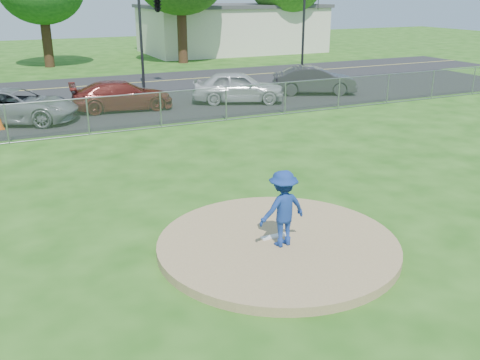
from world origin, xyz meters
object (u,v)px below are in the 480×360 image
object	(u,v)px
pitcher	(283,208)
parked_car_pearl	(238,87)
commercial_building	(232,28)
traffic_signal_center	(156,7)
parked_car_charcoal	(314,80)
traffic_signal_right	(307,25)
parked_car_darkred	(122,96)
parked_car_gray	(15,106)

from	to	relation	value
pitcher	parked_car_pearl	bearing A→B (deg)	-116.82
commercial_building	traffic_signal_center	bearing A→B (deg)	-126.94
pitcher	parked_car_charcoal	xyz separation A→B (m)	(11.10, 16.11, -0.29)
traffic_signal_right	parked_car_charcoal	xyz separation A→B (m)	(-3.14, -6.08, -2.60)
traffic_signal_right	parked_car_darkred	size ratio (longest dim) A/B	1.16
parked_car_gray	parked_car_pearl	size ratio (longest dim) A/B	1.13
pitcher	parked_car_pearl	xyz separation A→B (m)	(6.23, 15.69, -0.24)
parked_car_darkred	parked_car_pearl	world-z (taller)	parked_car_pearl
commercial_building	traffic_signal_right	world-z (taller)	traffic_signal_right
traffic_signal_center	traffic_signal_right	world-z (taller)	same
traffic_signal_right	pitcher	bearing A→B (deg)	-122.69
parked_car_gray	traffic_signal_center	bearing A→B (deg)	-27.68
parked_car_gray	parked_car_charcoal	xyz separation A→B (m)	(15.58, 0.40, 0.02)
pitcher	parked_car_pearl	world-z (taller)	pitcher
commercial_building	parked_car_charcoal	xyz separation A→B (m)	(-4.90, -22.08, -1.40)
parked_car_darkred	parked_car_charcoal	distance (m)	10.75
parked_car_pearl	parked_car_darkred	bearing A→B (deg)	105.63
traffic_signal_center	parked_car_gray	size ratio (longest dim) A/B	1.06
commercial_building	traffic_signal_center	world-z (taller)	traffic_signal_center
parked_car_darkred	parked_car_charcoal	world-z (taller)	parked_car_charcoal
parked_car_darkred	parked_car_charcoal	size ratio (longest dim) A/B	1.06
commercial_building	traffic_signal_right	xyz separation A→B (m)	(-1.76, -16.00, 1.20)
parked_car_gray	parked_car_pearl	distance (m)	10.71
parked_car_charcoal	pitcher	bearing A→B (deg)	168.88
traffic_signal_center	parked_car_gray	xyz separation A→B (m)	(-8.45, -6.47, -3.87)
traffic_signal_center	pitcher	distance (m)	22.82
commercial_building	traffic_signal_center	distance (m)	20.17
parked_car_charcoal	traffic_signal_center	bearing A→B (deg)	72.99
traffic_signal_right	parked_car_charcoal	world-z (taller)	traffic_signal_right
traffic_signal_right	parked_car_pearl	bearing A→B (deg)	-140.94
parked_car_pearl	parked_car_charcoal	size ratio (longest dim) A/B	1.03
pitcher	parked_car_charcoal	size ratio (longest dim) A/B	0.37
traffic_signal_center	parked_car_darkred	xyz separation A→B (m)	(-3.62, -5.81, -3.90)
commercial_building	traffic_signal_right	bearing A→B (deg)	-96.29
parked_car_darkred	parked_car_pearl	xyz separation A→B (m)	(5.88, -0.69, 0.10)
parked_car_pearl	parked_car_charcoal	bearing A→B (deg)	-62.76
parked_car_darkred	commercial_building	bearing A→B (deg)	-29.73
traffic_signal_right	parked_car_pearl	distance (m)	10.63
traffic_signal_center	commercial_building	bearing A→B (deg)	53.06
parked_car_pearl	parked_car_gray	bearing A→B (deg)	112.15
parked_car_gray	commercial_building	bearing A→B (deg)	-17.48
parked_car_darkred	parked_car_charcoal	bearing A→B (deg)	-85.48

